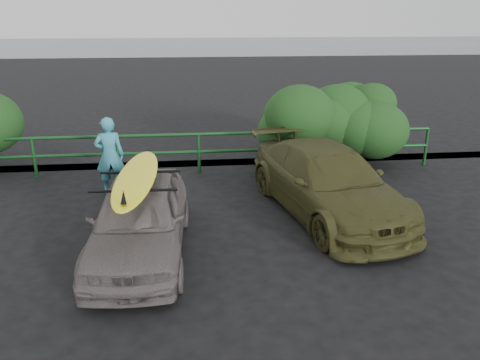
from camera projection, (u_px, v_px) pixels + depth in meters
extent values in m
plane|color=black|center=(142.00, 278.00, 7.15)|extent=(80.00, 80.00, 0.00)
plane|color=#535D66|center=(183.00, 45.00, 63.41)|extent=(200.00, 200.00, 0.00)
imported|color=#635A58|center=(140.00, 218.00, 7.69)|extent=(1.62, 3.78, 1.27)
imported|color=#3F3F1C|center=(327.00, 181.00, 9.31)|extent=(2.80, 4.90, 1.34)
imported|color=teal|center=(110.00, 155.00, 10.34)|extent=(0.67, 0.49, 1.73)
ellipsoid|color=#FFF31A|center=(137.00, 177.00, 7.45)|extent=(0.71, 2.97, 0.09)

